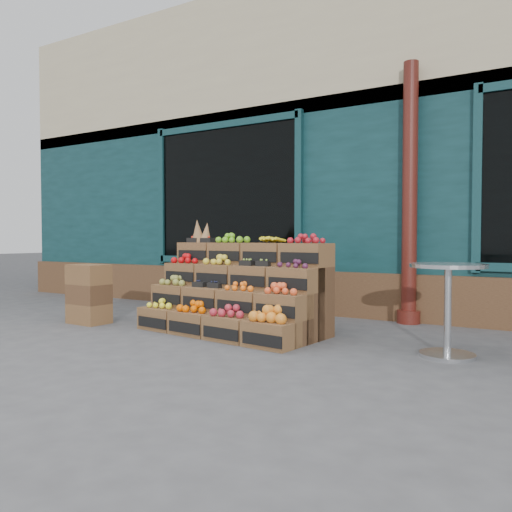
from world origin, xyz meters
The scene contains 6 objects.
ground centered at (0.00, 0.00, 0.00)m, with size 60.00×60.00×0.00m, color #48484B.
shop_facade centered at (0.00, 5.11, 2.40)m, with size 12.00×6.24×4.80m.
crate_display centered at (-0.35, 0.52, 0.40)m, with size 2.17×1.26×1.29m.
spare_crates centered at (-2.22, 0.05, 0.36)m, with size 0.51×0.37×0.73m.
bistro_table centered at (1.92, 0.44, 0.52)m, with size 0.66×0.66×0.83m.
shopkeeper centered at (-1.51, 2.61, 0.96)m, with size 0.70×0.46×1.91m, color #1D651E.
Camera 1 is at (2.67, -4.20, 1.05)m, focal length 35.00 mm.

